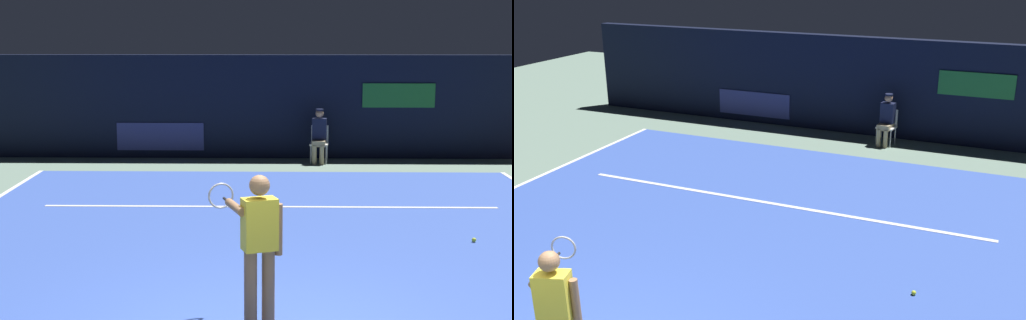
# 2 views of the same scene
# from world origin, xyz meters

# --- Properties ---
(ground_plane) EXTENTS (31.94, 31.94, 0.00)m
(ground_plane) POSITION_xyz_m (0.00, 4.27, 0.00)
(ground_plane) COLOR slate
(court_surface) EXTENTS (10.66, 10.54, 0.01)m
(court_surface) POSITION_xyz_m (0.00, 4.27, 0.01)
(court_surface) COLOR #3856B2
(court_surface) RESTS_ON ground
(line_service) EXTENTS (8.32, 0.10, 0.01)m
(line_service) POSITION_xyz_m (0.00, 6.11, 0.01)
(line_service) COLOR white
(line_service) RESTS_ON court_surface
(back_wall) EXTENTS (15.95, 0.33, 2.60)m
(back_wall) POSITION_xyz_m (-0.00, 11.57, 1.30)
(back_wall) COLOR black
(back_wall) RESTS_ON ground
(tennis_player) EXTENTS (0.85, 0.91, 1.73)m
(tennis_player) POSITION_xyz_m (-0.12, 0.44, 0.99)
(tennis_player) COLOR #8C6647
(tennis_player) RESTS_ON ground
(line_judge_on_chair) EXTENTS (0.49, 0.57, 1.32)m
(line_judge_on_chair) POSITION_xyz_m (1.18, 10.77, 0.69)
(line_judge_on_chair) COLOR white
(line_judge_on_chair) RESTS_ON ground
(tennis_ball) EXTENTS (0.07, 0.07, 0.07)m
(tennis_ball) POSITION_xyz_m (3.13, 3.89, 0.05)
(tennis_ball) COLOR #CCE033
(tennis_ball) RESTS_ON court_surface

